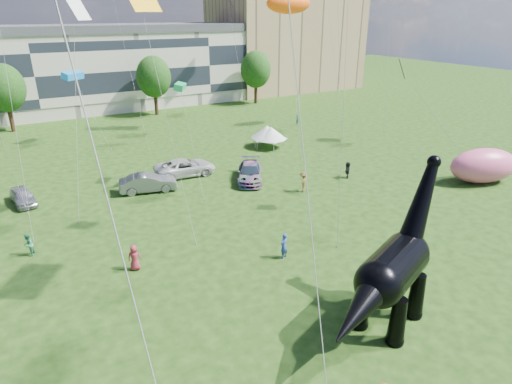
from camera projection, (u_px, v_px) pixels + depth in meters
ground at (341, 337)px, 21.37m from camera, size 220.00×220.00×0.00m
terrace_row at (32, 76)px, 64.58m from camera, size 78.00×11.00×12.00m
apartment_block at (285, 32)px, 87.33m from camera, size 28.00×18.00×22.00m
tree_mid_left at (3, 84)px, 55.46m from camera, size 5.20×5.20×9.44m
tree_mid_right at (153, 74)px, 64.75m from camera, size 5.20×5.20×9.44m
tree_far_right at (256, 66)px, 73.12m from camera, size 5.20×5.20×9.44m
dinosaur_sculpture at (390, 273)px, 20.91m from camera, size 10.16×5.12×8.47m
car_silver at (23, 196)px, 35.88m from camera, size 2.14×4.17×1.36m
car_grey at (148, 183)px, 38.30m from camera, size 5.30×2.92×1.65m
car_white at (185, 167)px, 42.07m from camera, size 6.19×3.24×1.66m
car_dark at (250, 173)px, 40.77m from camera, size 4.73×5.95×1.61m
gazebo_near at (267, 132)px, 50.61m from camera, size 4.85×4.85×2.60m
gazebo_far at (271, 133)px, 50.30m from camera, size 4.73×4.73×2.52m
inflatable_pink at (483, 166)px, 40.07m from camera, size 7.33×5.38×3.30m
visitors at (186, 232)px, 29.58m from camera, size 52.25×41.88×1.90m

